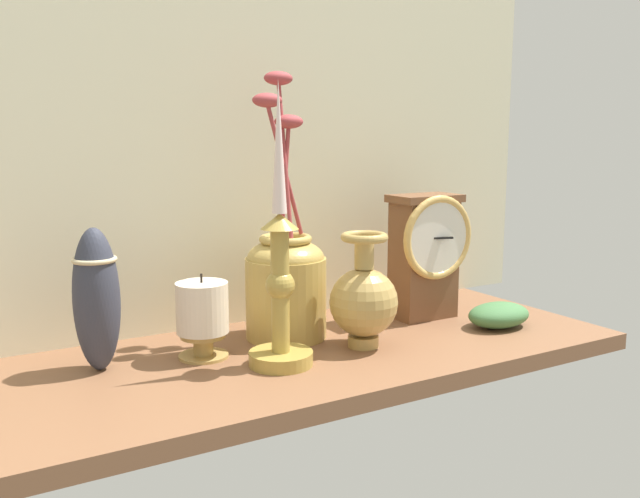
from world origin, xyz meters
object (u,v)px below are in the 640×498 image
at_px(mantel_clock, 426,252).
at_px(pillar_candle_front, 202,315).
at_px(candlestick_tall_left, 280,282).
at_px(brass_vase_jar, 286,279).
at_px(tall_ceramic_vase, 97,299).
at_px(brass_vase_bulbous, 364,299).

relative_size(mantel_clock, pillar_candle_front, 1.77).
relative_size(candlestick_tall_left, pillar_candle_front, 3.17).
relative_size(candlestick_tall_left, brass_vase_jar, 0.95).
xyz_separation_m(pillar_candle_front, tall_ceramic_vase, (-0.13, 0.02, 0.03)).
relative_size(brass_vase_bulbous, brass_vase_jar, 0.42).
distance_m(candlestick_tall_left, brass_vase_jar, 0.13).
bearing_deg(mantel_clock, tall_ceramic_vase, 178.58).
xyz_separation_m(mantel_clock, pillar_candle_front, (-0.38, -0.01, -0.05)).
height_order(candlestick_tall_left, brass_vase_bulbous, candlestick_tall_left).
relative_size(brass_vase_bulbous, pillar_candle_front, 1.42).
bearing_deg(brass_vase_jar, mantel_clock, -4.45).
relative_size(brass_vase_jar, pillar_candle_front, 3.36).
bearing_deg(brass_vase_bulbous, candlestick_tall_left, -175.91).
distance_m(brass_vase_jar, pillar_candle_front, 0.14).
relative_size(mantel_clock, brass_vase_bulbous, 1.25).
bearing_deg(tall_ceramic_vase, mantel_clock, -1.42).
distance_m(mantel_clock, brass_vase_jar, 0.25).
bearing_deg(brass_vase_jar, brass_vase_bulbous, -53.38).
bearing_deg(candlestick_tall_left, brass_vase_jar, 59.08).
relative_size(pillar_candle_front, tall_ceramic_vase, 0.63).
height_order(brass_vase_jar, pillar_candle_front, brass_vase_jar).
xyz_separation_m(brass_vase_jar, pillar_candle_front, (-0.14, -0.03, -0.03)).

